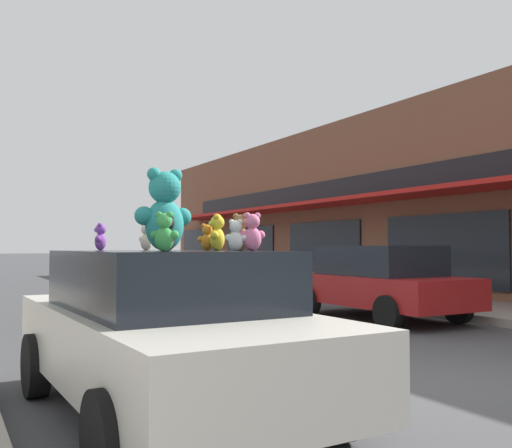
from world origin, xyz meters
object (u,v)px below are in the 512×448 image
object	(u,v)px
teddy_bear_black	(167,234)
teddy_bear_orange	(207,237)
teddy_bear_purple	(100,237)
teddy_bear_cream	(146,237)
teddy_bear_pink	(252,232)
teddy_bear_white	(236,236)
parked_car_far_center	(379,281)
teddy_bear_yellow	(217,233)
teddy_bear_brown	(241,233)
teddy_bear_green	(164,232)
teddy_bear_giant	(164,211)
plush_art_car	(166,329)

from	to	relation	value
teddy_bear_black	teddy_bear_orange	size ratio (longest dim) A/B	1.13
teddy_bear_purple	teddy_bear_cream	distance (m)	0.47
teddy_bear_pink	teddy_bear_black	world-z (taller)	teddy_bear_pink
teddy_bear_white	parked_car_far_center	xyz separation A→B (m)	(5.71, 4.70, -0.80)
teddy_bear_yellow	teddy_bear_pink	xyz separation A→B (m)	(0.05, -0.62, -0.01)
teddy_bear_orange	teddy_bear_brown	bearing A→B (deg)	120.14
teddy_bear_cream	teddy_bear_white	bearing A→B (deg)	164.29
teddy_bear_pink	parked_car_far_center	bearing A→B (deg)	-131.24
teddy_bear_green	parked_car_far_center	distance (m)	8.38
teddy_bear_white	teddy_bear_pink	size ratio (longest dim) A/B	0.82
teddy_bear_purple	teddy_bear_yellow	bearing A→B (deg)	71.59
teddy_bear_giant	parked_car_far_center	distance (m)	7.62
teddy_bear_giant	teddy_bear_purple	distance (m)	1.10
teddy_bear_cream	teddy_bear_green	bearing A→B (deg)	135.56
plush_art_car	teddy_bear_purple	size ratio (longest dim) A/B	14.84
teddy_bear_giant	teddy_bear_pink	size ratio (longest dim) A/B	2.19
teddy_bear_pink	parked_car_far_center	xyz separation A→B (m)	(5.57, 4.75, -0.83)
teddy_bear_giant	teddy_bear_orange	size ratio (longest dim) A/B	2.80
parked_car_far_center	teddy_bear_orange	bearing A→B (deg)	-144.69
teddy_bear_green	teddy_bear_pink	bearing A→B (deg)	-118.08
teddy_bear_pink	teddy_bear_orange	bearing A→B (deg)	-73.44
teddy_bear_pink	teddy_bear_green	xyz separation A→B (m)	(-0.96, -0.44, -0.02)
teddy_bear_purple	teddy_bear_brown	bearing A→B (deg)	61.47
plush_art_car	teddy_bear_white	distance (m)	1.04
plush_art_car	teddy_bear_cream	bearing A→B (deg)	80.84
plush_art_car	teddy_bear_orange	distance (m)	1.00
teddy_bear_yellow	teddy_bear_purple	bearing A→B (deg)	-99.48
teddy_bear_white	teddy_bear_pink	bearing A→B (deg)	-154.73
plush_art_car	teddy_bear_giant	world-z (taller)	teddy_bear_giant
teddy_bear_yellow	teddy_bear_pink	distance (m)	0.62
teddy_bear_yellow	teddy_bear_green	distance (m)	1.39
teddy_bear_yellow	parked_car_far_center	size ratio (longest dim) A/B	0.09
teddy_bear_brown	teddy_bear_black	size ratio (longest dim) A/B	1.14
plush_art_car	teddy_bear_cream	xyz separation A→B (m)	(0.13, 0.95, 0.83)
teddy_bear_yellow	teddy_bear_cream	world-z (taller)	teddy_bear_yellow
teddy_bear_pink	parked_car_far_center	world-z (taller)	teddy_bear_pink
teddy_bear_pink	teddy_bear_purple	bearing A→B (deg)	-48.90
plush_art_car	parked_car_far_center	xyz separation A→B (m)	(6.19, 4.28, 0.03)
teddy_bear_yellow	teddy_bear_cream	distance (m)	0.92
teddy_bear_yellow	teddy_bear_purple	xyz separation A→B (m)	(-0.91, 0.87, -0.04)
teddy_bear_pink	teddy_bear_green	size ratio (longest dim) A/B	1.15
teddy_bear_black	teddy_bear_yellow	bearing A→B (deg)	-171.61
teddy_bear_brown	teddy_bear_purple	world-z (taller)	teddy_bear_brown
teddy_bear_brown	teddy_bear_cream	bearing A→B (deg)	-11.61
teddy_bear_giant	teddy_bear_green	distance (m)	0.98
teddy_bear_giant	parked_car_far_center	size ratio (longest dim) A/B	0.18
teddy_bear_giant	teddy_bear_black	size ratio (longest dim) A/B	2.48
teddy_bear_pink	plush_art_car	bearing A→B (deg)	-28.50
teddy_bear_white	teddy_bear_brown	bearing A→B (deg)	-86.06
teddy_bear_yellow	teddy_bear_pink	bearing A→B (deg)	39.17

